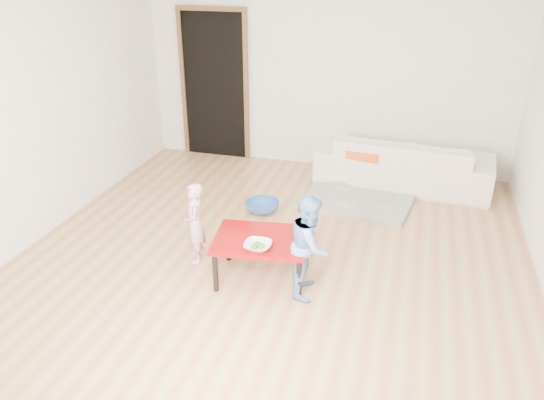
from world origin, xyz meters
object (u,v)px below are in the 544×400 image
at_px(sofa, 404,162).
at_px(child_blue, 310,245).
at_px(basin, 262,207).
at_px(bowl, 258,246).
at_px(red_table, 261,258).
at_px(child_pink, 195,223).

relative_size(sofa, child_blue, 2.35).
height_order(child_blue, basin, child_blue).
bearing_deg(sofa, basin, 44.68).
xyz_separation_m(bowl, basin, (-0.42, 1.53, -0.39)).
bearing_deg(red_table, sofa, 66.24).
bearing_deg(child_pink, child_blue, 55.15).
bearing_deg(bowl, sofa, 68.20).
bearing_deg(bowl, basin, 105.33).
distance_m(sofa, red_table, 2.83).
distance_m(child_blue, basin, 1.71).
xyz_separation_m(sofa, bowl, (-1.11, -2.78, 0.13)).
bearing_deg(basin, red_table, -73.66).
distance_m(bowl, basin, 1.63).
bearing_deg(child_blue, red_table, 77.90).
height_order(red_table, child_blue, child_blue).
xyz_separation_m(red_table, basin, (-0.39, 1.33, -0.15)).
distance_m(red_table, basin, 1.40).
xyz_separation_m(sofa, child_blue, (-0.67, -2.67, 0.15)).
bearing_deg(child_blue, child_pink, 77.80).
bearing_deg(red_table, bowl, -81.91).
relative_size(bowl, child_blue, 0.26).
bearing_deg(bowl, child_pink, 156.34).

